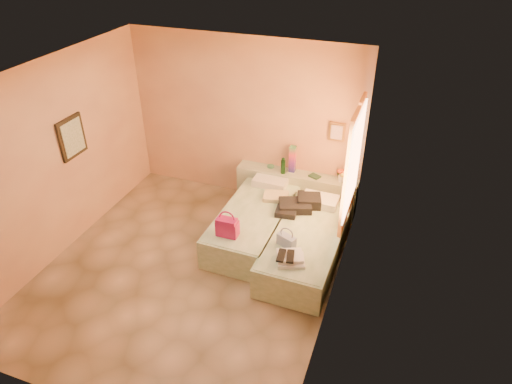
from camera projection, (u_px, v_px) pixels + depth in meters
The scene contains 16 objects.
ground at pixel (190, 270), 6.56m from camera, with size 4.50×4.50×0.00m, color tan.
room_walls at pixel (213, 143), 5.99m from camera, with size 4.02×4.51×2.81m.
headboard_ledge at pixel (296, 190), 7.77m from camera, with size 2.05×0.30×0.65m, color #B0B998.
bed_left at pixel (254, 223), 7.09m from camera, with size 0.90×2.00×0.50m, color beige.
bed_right at pixel (306, 247), 6.60m from camera, with size 0.90×2.00×0.50m, color beige.
water_bottle at pixel (283, 166), 7.54m from camera, with size 0.08×0.08×0.27m, color #143718.
rainbow_box at pixel (293, 159), 7.55m from camera, with size 0.10×0.10×0.46m, color #B51656.
small_dish at pixel (271, 166), 7.78m from camera, with size 0.12×0.12×0.03m, color #4D8E62.
green_book at pixel (315, 176), 7.49m from camera, with size 0.18×0.13×0.03m, color #23422E.
flower_vase at pixel (342, 174), 7.34m from camera, with size 0.19×0.19×0.25m, color white.
magenta_handbag at pixel (227, 227), 6.36m from camera, with size 0.31×0.17×0.29m, color #B51656.
khaki_garment at pixel (276, 197), 7.22m from camera, with size 0.38×0.31×0.07m, color tan.
clothes_pile at pixel (298, 205), 6.92m from camera, with size 0.53×0.53×0.16m, color black.
blue_handbag at pixel (286, 241), 6.18m from camera, with size 0.27×0.11×0.17m, color #3B578F.
towel_stack at pixel (291, 259), 5.92m from camera, with size 0.35×0.30×0.10m, color white.
sandal_pair at pixel (286, 256), 5.87m from camera, with size 0.19×0.25×0.03m, color black.
Camera 1 is at (2.57, -4.33, 4.45)m, focal length 32.00 mm.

